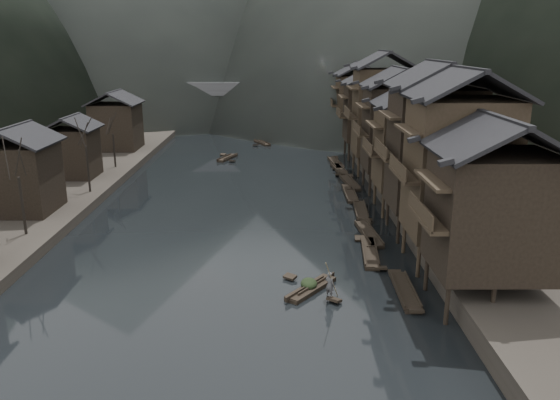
{
  "coord_description": "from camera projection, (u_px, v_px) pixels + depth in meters",
  "views": [
    {
      "loc": [
        3.97,
        -40.31,
        16.61
      ],
      "look_at": [
        4.12,
        8.33,
        2.5
      ],
      "focal_mm": 35.0,
      "sensor_mm": 36.0,
      "label": 1
    }
  ],
  "objects": [
    {
      "name": "midriver_boats",
      "position": [
        246.0,
        150.0,
        86.42
      ],
      "size": [
        7.72,
        17.79,
        0.44
      ],
      "color": "black",
      "rests_on": "water"
    },
    {
      "name": "water",
      "position": [
        229.0,
        259.0,
        43.33
      ],
      "size": [
        300.0,
        300.0,
        0.0
      ],
      "primitive_type": "plane",
      "color": "black",
      "rests_on": "ground"
    },
    {
      "name": "stone_bridge",
      "position": [
        259.0,
        101.0,
        111.06
      ],
      "size": [
        40.0,
        6.0,
        9.0
      ],
      "color": "#4C4C4F",
      "rests_on": "ground"
    },
    {
      "name": "stilt_houses",
      "position": [
        401.0,
        116.0,
        59.26
      ],
      "size": [
        9.0,
        67.6,
        15.82
      ],
      "color": "black",
      "rests_on": "ground"
    },
    {
      "name": "hero_sampan",
      "position": [
        311.0,
        288.0,
        37.85
      ],
      "size": [
        3.94,
        4.71,
        0.44
      ],
      "color": "black",
      "rests_on": "water"
    },
    {
      "name": "boatman",
      "position": [
        330.0,
        281.0,
        36.13
      ],
      "size": [
        0.79,
        0.76,
        1.82
      ],
      "primitive_type": "imported",
      "rotation": [
        0.0,
        0.0,
        2.47
      ],
      "color": "#4E4E50",
      "rests_on": "hero_sampan"
    },
    {
      "name": "moored_sampans",
      "position": [
        354.0,
        201.0,
        58.49
      ],
      "size": [
        3.08,
        48.56,
        0.47
      ],
      "color": "black",
      "rests_on": "water"
    },
    {
      "name": "cargo_heap",
      "position": [
        309.0,
        279.0,
        37.87
      ],
      "size": [
        1.16,
        1.52,
        0.7
      ],
      "primitive_type": "ellipsoid",
      "color": "black",
      "rests_on": "hero_sampan"
    },
    {
      "name": "left_houses",
      "position": [
        60.0,
        144.0,
        61.01
      ],
      "size": [
        8.1,
        53.2,
        8.73
      ],
      "color": "black",
      "rests_on": "left_bank"
    },
    {
      "name": "right_bank",
      "position": [
        485.0,
        151.0,
        81.6
      ],
      "size": [
        40.0,
        200.0,
        1.8
      ],
      "primitive_type": "cube",
      "color": "#2D2823",
      "rests_on": "ground"
    },
    {
      "name": "bare_trees",
      "position": [
        40.0,
        161.0,
        47.82
      ],
      "size": [
        3.84,
        43.87,
        7.69
      ],
      "color": "black",
      "rests_on": "left_bank"
    },
    {
      "name": "bamboo_pole",
      "position": [
        334.0,
        244.0,
        35.39
      ],
      "size": [
        1.22,
        1.76,
        3.52
      ],
      "primitive_type": "cylinder",
      "rotation": [
        0.53,
        0.0,
        -0.59
      ],
      "color": "#8C7A51",
      "rests_on": "boatman"
    },
    {
      "name": "left_bank",
      "position": [
        18.0,
        153.0,
        81.48
      ],
      "size": [
        40.0,
        200.0,
        1.2
      ],
      "primitive_type": "cube",
      "color": "#2D2823",
      "rests_on": "ground"
    }
  ]
}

